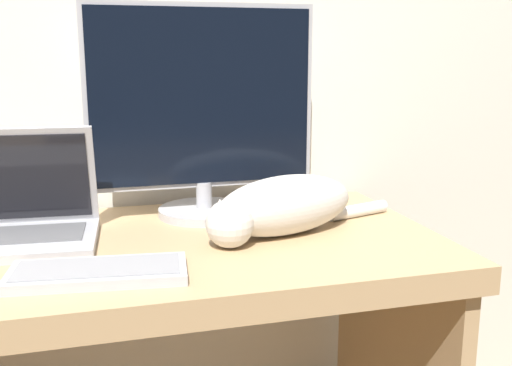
{
  "coord_description": "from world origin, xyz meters",
  "views": [
    {
      "loc": [
        -0.09,
        -0.95,
        1.19
      ],
      "look_at": [
        0.25,
        0.31,
        0.9
      ],
      "focal_mm": 42.0,
      "sensor_mm": 36.0,
      "label": 1
    }
  ],
  "objects_px": {
    "laptop": "(24,220)",
    "external_keyboard": "(98,272)",
    "monitor": "(202,114)",
    "cat": "(281,206)"
  },
  "relations": [
    {
      "from": "monitor",
      "to": "cat",
      "type": "relative_size",
      "value": 1.12
    },
    {
      "from": "external_keyboard",
      "to": "cat",
      "type": "height_order",
      "value": "cat"
    },
    {
      "from": "monitor",
      "to": "external_keyboard",
      "type": "bearing_deg",
      "value": -125.22
    },
    {
      "from": "laptop",
      "to": "cat",
      "type": "bearing_deg",
      "value": -6.23
    },
    {
      "from": "external_keyboard",
      "to": "laptop",
      "type": "bearing_deg",
      "value": 126.22
    },
    {
      "from": "monitor",
      "to": "cat",
      "type": "xyz_separation_m",
      "value": [
        0.14,
        -0.22,
        -0.19
      ]
    },
    {
      "from": "monitor",
      "to": "cat",
      "type": "distance_m",
      "value": 0.32
    },
    {
      "from": "monitor",
      "to": "laptop",
      "type": "relative_size",
      "value": 1.77
    },
    {
      "from": "laptop",
      "to": "external_keyboard",
      "type": "height_order",
      "value": "laptop"
    },
    {
      "from": "cat",
      "to": "laptop",
      "type": "bearing_deg",
      "value": 153.14
    }
  ]
}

